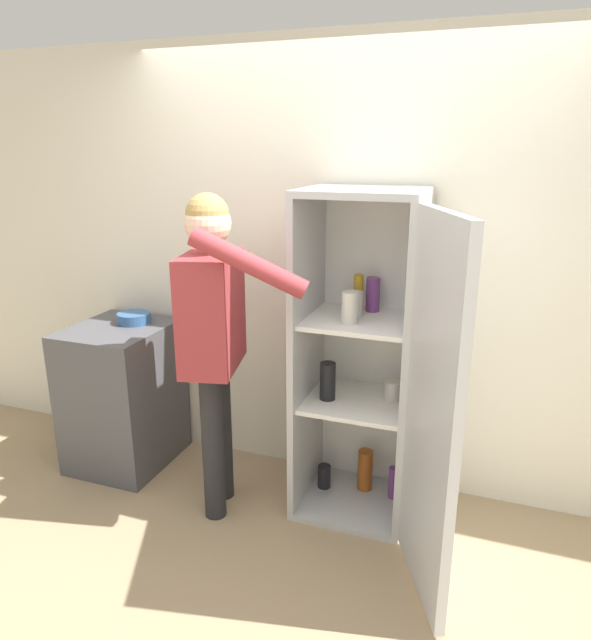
{
  "coord_description": "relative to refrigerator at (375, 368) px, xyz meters",
  "views": [
    {
      "loc": [
        0.81,
        -2.13,
        1.96
      ],
      "look_at": [
        -0.19,
        0.64,
        1.06
      ],
      "focal_mm": 32.0,
      "sensor_mm": 36.0,
      "label": 1
    }
  ],
  "objects": [
    {
      "name": "counter",
      "position": [
        -1.61,
        0.05,
        -0.42
      ],
      "size": [
        0.56,
        0.64,
        0.91
      ],
      "color": "#4C4C51",
      "rests_on": "ground_plane"
    },
    {
      "name": "refrigerator",
      "position": [
        0.0,
        0.0,
        0.0
      ],
      "size": [
        0.9,
        1.13,
        1.77
      ],
      "color": "#B7BABC",
      "rests_on": "ground_plane"
    },
    {
      "name": "ground_plane",
      "position": [
        -0.27,
        -0.56,
        -0.88
      ],
      "size": [
        12.0,
        12.0,
        0.0
      ],
      "primitive_type": "plane",
      "color": "tan"
    },
    {
      "name": "wall_back",
      "position": [
        -0.27,
        0.42,
        0.4
      ],
      "size": [
        7.0,
        0.06,
        2.55
      ],
      "color": "silver",
      "rests_on": "ground_plane"
    },
    {
      "name": "person",
      "position": [
        -0.81,
        -0.2,
        0.24
      ],
      "size": [
        0.76,
        0.6,
        1.75
      ],
      "color": "#262628",
      "rests_on": "ground_plane"
    },
    {
      "name": "bowl",
      "position": [
        -1.56,
        0.16,
        0.06
      ],
      "size": [
        0.21,
        0.21,
        0.06
      ],
      "color": "#335B8E",
      "rests_on": "counter"
    }
  ]
}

